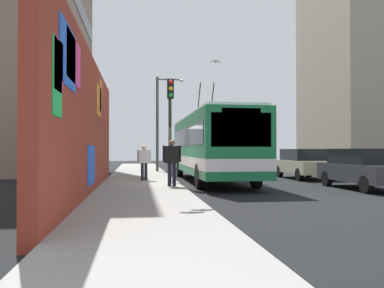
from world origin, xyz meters
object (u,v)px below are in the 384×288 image
parked_car_champagne (304,163)px  pedestrian_midblock (144,160)px  pedestrian_at_curb (172,159)px  city_bus (211,145)px  street_lamp (161,117)px  parked_car_dark_gray (363,168)px  traffic_light (170,113)px

parked_car_champagne → pedestrian_midblock: bearing=103.0°
pedestrian_midblock → pedestrian_at_curb: (-3.17, -0.99, 0.13)m
city_bus → pedestrian_midblock: bearing=104.0°
parked_car_champagne → street_lamp: size_ratio=0.69×
street_lamp → pedestrian_at_curb: bearing=178.9°
city_bus → parked_car_dark_gray: 6.98m
traffic_light → city_bus: bearing=-46.9°
parked_car_champagne → street_lamp: (5.86, 7.23, 2.86)m
pedestrian_midblock → parked_car_champagne: bearing=-77.0°
parked_car_champagne → pedestrian_midblock: size_ratio=2.69×
parked_car_champagne → street_lamp: bearing=51.0°
city_bus → parked_car_champagne: city_bus is taller
city_bus → parked_car_dark_gray: city_bus is taller
city_bus → traffic_light: bearing=133.1°
city_bus → parked_car_champagne: 5.41m
traffic_light → pedestrian_at_curb: bearing=177.2°
parked_car_champagne → pedestrian_midblock: (-1.95, 8.43, 0.23)m
parked_car_dark_gray → parked_car_champagne: 5.70m
city_bus → pedestrian_midblock: city_bus is taller
city_bus → traffic_light: size_ratio=2.61×
street_lamp → traffic_light: bearing=179.3°
city_bus → pedestrian_at_curb: bearing=150.5°
street_lamp → parked_car_champagne: bearing=-129.0°
parked_car_dark_gray → pedestrian_midblock: (3.75, 8.43, 0.23)m
pedestrian_at_curb → street_lamp: 11.26m
parked_car_champagne → city_bus: bearing=102.4°
parked_car_champagne → parked_car_dark_gray: bearing=180.0°
pedestrian_at_curb → parked_car_dark_gray: bearing=-94.4°
pedestrian_at_curb → parked_car_champagne: bearing=-55.5°
pedestrian_midblock → traffic_light: size_ratio=0.36×
city_bus → pedestrian_at_curb: (-3.98, 2.25, -0.59)m
city_bus → street_lamp: 7.53m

